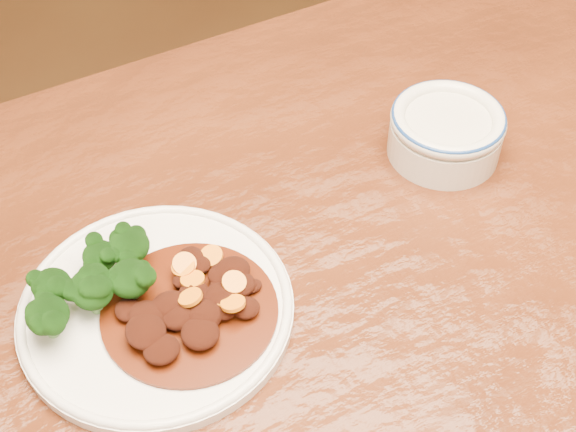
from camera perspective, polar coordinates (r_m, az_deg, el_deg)
dining_table at (r=0.91m, az=6.17°, el=-6.39°), size 1.51×0.92×0.75m
dinner_plate at (r=0.80m, az=-9.35°, el=-6.47°), size 0.27×0.27×0.02m
broccoli_florets at (r=0.79m, az=-13.66°, el=-4.52°), size 0.14×0.08×0.05m
mince_stew at (r=0.78m, az=-6.80°, el=-6.41°), size 0.17×0.17×0.03m
dip_bowl at (r=0.95m, az=11.18°, el=5.97°), size 0.13×0.13×0.06m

